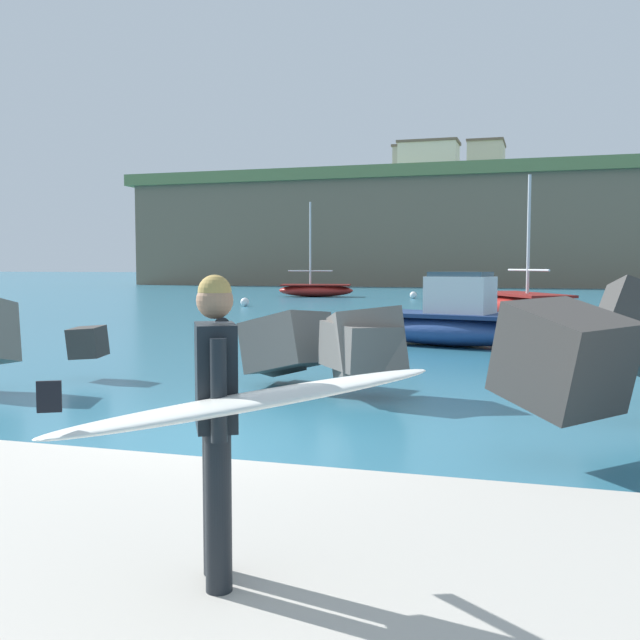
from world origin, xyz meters
TOP-DOWN VIEW (x-y plane):
  - ground_plane at (0.00, 0.00)m, footprint 400.00×400.00m
  - walkway_path at (0.00, -4.00)m, footprint 48.00×4.40m
  - breakwater_jetty at (3.03, 1.90)m, footprint 30.29×6.69m
  - surfer_with_board at (1.76, -4.39)m, footprint 2.01×1.50m
  - boat_near_centre at (2.69, 21.45)m, footprint 4.31×5.74m
  - boat_mid_left at (1.11, 11.04)m, footprint 5.58×3.08m
  - boat_mid_centre at (-10.99, 38.55)m, footprint 5.21×2.77m
  - mooring_buoy_inner at (-11.00, 26.42)m, footprint 0.44×0.44m
  - mooring_buoy_middle at (-4.33, 37.73)m, footprint 0.44×0.44m
  - headland_bluff at (11.65, 84.03)m, footprint 102.47×44.58m
  - station_building_west at (-4.09, 92.54)m, footprint 4.70×7.20m
  - station_building_central at (-9.65, 78.96)m, footprint 6.99×4.48m
  - station_building_east at (-12.36, 91.13)m, footprint 7.29×6.41m

SIDE VIEW (x-z plane):
  - ground_plane at x=0.00m, z-range 0.00..0.00m
  - walkway_path at x=0.00m, z-range 0.00..0.24m
  - mooring_buoy_inner at x=-11.00m, z-range 0.00..0.44m
  - mooring_buoy_middle at x=-4.33m, z-range 0.00..0.44m
  - boat_mid_centre at x=-10.99m, z-range -2.65..3.60m
  - boat_near_centre at x=2.69m, z-range -2.20..3.30m
  - boat_mid_left at x=1.11m, z-range -0.35..1.56m
  - breakwater_jetty at x=3.03m, z-range -0.15..1.84m
  - surfer_with_board at x=1.76m, z-range 0.39..2.16m
  - headland_bluff at x=11.65m, z-range 0.02..11.77m
  - station_building_central at x=-9.65m, z-range 11.76..16.50m
  - station_building_east at x=-12.36m, z-range 11.76..17.89m
  - station_building_west at x=-4.09m, z-range 11.76..18.30m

